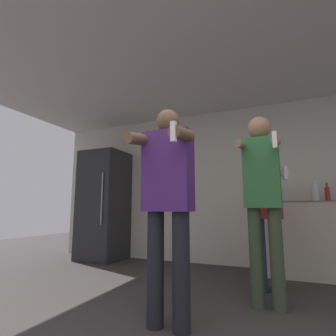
{
  "coord_description": "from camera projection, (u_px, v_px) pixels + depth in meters",
  "views": [
    {
      "loc": [
        0.58,
        -1.16,
        0.88
      ],
      "look_at": [
        -0.24,
        0.76,
        1.21
      ],
      "focal_mm": 28.0,
      "sensor_mm": 36.0,
      "label": 1
    }
  ],
  "objects": [
    {
      "name": "bottle_amber_bourbon",
      "position": [
        256.0,
        194.0,
        3.86
      ],
      "size": [
        0.09,
        0.09,
        0.31
      ],
      "color": "black",
      "rests_on": "counter"
    },
    {
      "name": "bottle_brown_liquor",
      "position": [
        315.0,
        192.0,
        3.56
      ],
      "size": [
        0.09,
        0.09,
        0.32
      ],
      "color": "silver",
      "rests_on": "counter"
    },
    {
      "name": "ceiling_slab",
      "position": [
        216.0,
        59.0,
        2.98
      ],
      "size": [
        7.0,
        3.69,
        0.05
      ],
      "color": "silver",
      "rests_on": "wall_back"
    },
    {
      "name": "bottle_dark_rum",
      "position": [
        270.0,
        192.0,
        3.79
      ],
      "size": [
        0.08,
        0.08,
        0.35
      ],
      "color": "black",
      "rests_on": "counter"
    },
    {
      "name": "person_spectator_back",
      "position": [
        266.0,
        209.0,
        2.96
      ],
      "size": [
        0.46,
        0.5,
        1.56
      ],
      "color": "navy",
      "rests_on": "ground_plane"
    },
    {
      "name": "wall_back",
      "position": [
        241.0,
        185.0,
        4.24
      ],
      "size": [
        7.0,
        0.06,
        2.55
      ],
      "color": "beige",
      "rests_on": "ground_plane"
    },
    {
      "name": "person_woman_foreground",
      "position": [
        168.0,
        196.0,
        2.07
      ],
      "size": [
        0.47,
        0.45,
        1.7
      ],
      "color": "black",
      "rests_on": "ground_plane"
    },
    {
      "name": "person_man_side",
      "position": [
        262.0,
        190.0,
        2.47
      ],
      "size": [
        0.4,
        0.49,
        1.78
      ],
      "color": "#38422D",
      "rests_on": "ground_plane"
    },
    {
      "name": "counter",
      "position": [
        304.0,
        238.0,
        3.52
      ],
      "size": [
        1.4,
        0.58,
        0.99
      ],
      "color": "#BCB29E",
      "rests_on": "ground_plane"
    },
    {
      "name": "bottle_clear_vodka",
      "position": [
        327.0,
        193.0,
        3.51
      ],
      "size": [
        0.06,
        0.06,
        0.27
      ],
      "color": "maroon",
      "rests_on": "counter"
    },
    {
      "name": "refrigerator",
      "position": [
        104.0,
        204.0,
        4.77
      ],
      "size": [
        0.74,
        0.75,
        1.93
      ],
      "color": "#262628",
      "rests_on": "ground_plane"
    }
  ]
}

